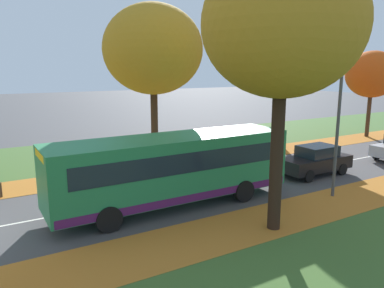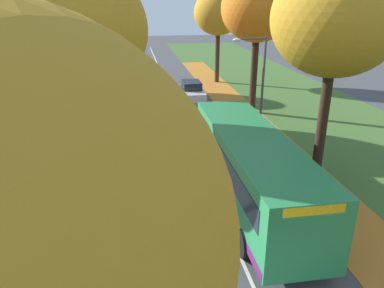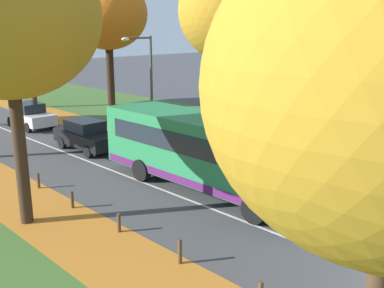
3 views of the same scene
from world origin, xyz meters
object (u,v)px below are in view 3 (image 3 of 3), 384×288
Objects in this scene: tree_right_mid at (108,14)px; bollard_fifth at (72,200)px; car_black_lead at (87,135)px; bollard_sixth at (38,181)px; tree_right_near at (237,11)px; bollard_third at (180,252)px; streetlamp_right at (146,80)px; bollard_fourth at (119,223)px; bus at (209,150)px; car_silver_following at (30,115)px; tree_left_near at (6,15)px; tree_right_far at (28,26)px.

tree_right_mid is 14.41× the size of bollard_fifth.
car_black_lead is at bearing -138.43° from tree_right_mid.
bollard_sixth is (0.08, 2.84, -0.00)m from bollard_fifth.
bollard_fifth is 0.16× the size of car_black_lead.
tree_right_mid is (0.14, 10.60, 0.07)m from tree_right_near.
streetlamp_right is (7.17, 10.25, 3.36)m from bollard_third.
car_black_lead is (4.72, 6.62, 0.48)m from bollard_fifth.
streetlamp_right reaches higher than car_black_lead.
bollard_fourth is at bearing 90.87° from bollard_third.
bus is at bearing 6.75° from bollard_fourth.
car_black_lead is (4.64, 3.78, 0.48)m from bollard_sixth.
bollard_third is 0.12× the size of streetlamp_right.
bollard_sixth is 0.06× the size of bus.
bollard_third is 5.69m from bollard_fifth.
car_silver_following reaches higher than bollard_fourth.
tree_left_near is at bearing -122.62° from bollard_sixth.
streetlamp_right reaches higher than bollard_fourth.
bollard_third is 8.53m from bollard_sixth.
tree_right_mid is 14.49× the size of bollard_sixth.
tree_right_mid is 1.58× the size of streetlamp_right.
tree_right_far reaches higher than car_silver_following.
bus reaches higher than bollard_fifth.
bollard_fifth is (-8.99, -10.41, -6.87)m from tree_right_mid.
tree_right_near is at bearing -89.64° from tree_right_far.
tree_right_mid is at bearing 49.17° from bollard_fifth.
bollard_fifth is at bearing -147.87° from streetlamp_right.
bollard_fifth is at bearing 90.96° from bollard_third.
tree_right_far is 16.83m from streetlamp_right.
bus reaches higher than car_silver_following.
bus is at bearing -24.85° from bollard_fifth.
bollard_third reaches higher than bollard_sixth.
tree_left_near is 14.56× the size of bollard_fourth.
bollard_fifth is 15.03m from car_silver_following.
tree_right_far is (10.45, 21.10, -0.25)m from tree_left_near.
bollard_fifth is at bearing 155.15° from bus.
bollard_sixth is at bearing -139.66° from tree_right_mid.
tree_left_near is 7.29m from bollard_fourth.
bollard_third is at bearing -107.85° from tree_right_far.
car_black_lead reaches higher than bollard_sixth.
car_black_lead is (-4.13, 6.81, -6.32)m from tree_right_near.
bus is 2.47× the size of car_black_lead.
bus is 8.93m from car_black_lead.
bollard_sixth is at bearing -113.84° from car_silver_following.
bus is at bearing -109.13° from streetlamp_right.
car_silver_following is at bearing 70.25° from bollard_fifth.
tree_right_near is 11.50m from bollard_sixth.
streetlamp_right is at bearing 13.48° from bollard_sixth.
tree_right_near is 0.92× the size of bus.
bus is 2.48× the size of car_silver_following.
car_silver_following is (-3.77, 14.33, -6.32)m from tree_right_near.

